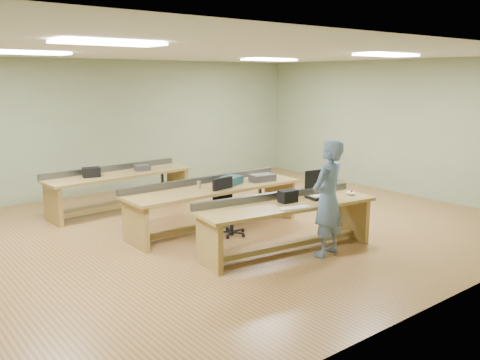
% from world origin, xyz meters
% --- Properties ---
extents(floor, '(10.00, 10.00, 0.00)m').
position_xyz_m(floor, '(0.00, 0.00, 0.00)').
color(floor, olive).
rests_on(floor, ground).
extents(ceiling, '(10.00, 10.00, 0.00)m').
position_xyz_m(ceiling, '(0.00, 0.00, 3.00)').
color(ceiling, silver).
rests_on(ceiling, wall_back).
extents(wall_back, '(10.00, 0.04, 3.00)m').
position_xyz_m(wall_back, '(0.00, 4.00, 1.50)').
color(wall_back, gray).
rests_on(wall_back, floor).
extents(wall_front, '(10.00, 0.04, 3.00)m').
position_xyz_m(wall_front, '(0.00, -4.00, 1.50)').
color(wall_front, gray).
rests_on(wall_front, floor).
extents(wall_right, '(0.04, 8.00, 3.00)m').
position_xyz_m(wall_right, '(5.00, 0.00, 1.50)').
color(wall_right, gray).
rests_on(wall_right, floor).
extents(fluor_panels, '(6.20, 3.50, 0.03)m').
position_xyz_m(fluor_panels, '(0.00, 0.00, 2.97)').
color(fluor_panels, white).
rests_on(fluor_panels, ceiling).
extents(workbench_front, '(2.93, 1.12, 0.86)m').
position_xyz_m(workbench_front, '(0.17, -1.56, 0.56)').
color(workbench_front, '#A18244').
rests_on(workbench_front, floor).
extents(workbench_mid, '(3.24, 0.88, 0.86)m').
position_xyz_m(workbench_mid, '(-0.01, 0.09, 0.56)').
color(workbench_mid, '#A18244').
rests_on(workbench_mid, floor).
extents(workbench_back, '(2.98, 0.98, 0.86)m').
position_xyz_m(workbench_back, '(-0.75, 2.27, 0.56)').
color(workbench_back, '#A18244').
rests_on(workbench_back, floor).
extents(person, '(0.71, 0.54, 1.73)m').
position_xyz_m(person, '(0.54, -2.05, 0.87)').
color(person, slate).
rests_on(person, floor).
extents(laptop_base, '(0.40, 0.35, 0.04)m').
position_xyz_m(laptop_base, '(0.80, -1.64, 0.77)').
color(laptop_base, black).
rests_on(laptop_base, workbench_front).
extents(laptop_screen, '(0.36, 0.08, 0.28)m').
position_xyz_m(laptop_screen, '(0.82, -1.50, 1.03)').
color(laptop_screen, black).
rests_on(laptop_screen, laptop_base).
extents(keyboard, '(0.46, 0.27, 0.03)m').
position_xyz_m(keyboard, '(0.04, -1.88, 0.76)').
color(keyboard, silver).
rests_on(keyboard, workbench_front).
extents(trackball_mouse, '(0.17, 0.18, 0.06)m').
position_xyz_m(trackball_mouse, '(1.37, -1.79, 0.78)').
color(trackball_mouse, white).
rests_on(trackball_mouse, workbench_front).
extents(camera_bag, '(0.29, 0.20, 0.18)m').
position_xyz_m(camera_bag, '(0.24, -1.52, 0.84)').
color(camera_bag, black).
rests_on(camera_bag, workbench_front).
extents(task_chair, '(0.58, 0.58, 0.95)m').
position_xyz_m(task_chair, '(0.01, -0.35, 0.35)').
color(task_chair, black).
rests_on(task_chair, floor).
extents(parts_bin_teal, '(0.46, 0.40, 0.13)m').
position_xyz_m(parts_bin_teal, '(0.38, 0.08, 0.82)').
color(parts_bin_teal, '#153945').
rests_on(parts_bin_teal, workbench_mid).
extents(parts_bin_grey, '(0.48, 0.35, 0.12)m').
position_xyz_m(parts_bin_grey, '(0.99, -0.05, 0.81)').
color(parts_bin_grey, '#343436').
rests_on(parts_bin_grey, workbench_mid).
extents(mug, '(0.16, 0.16, 0.10)m').
position_xyz_m(mug, '(0.03, 0.03, 0.80)').
color(mug, '#343436').
rests_on(mug, workbench_mid).
extents(drinks_can, '(0.09, 0.09, 0.13)m').
position_xyz_m(drinks_can, '(-0.29, 0.11, 0.82)').
color(drinks_can, silver).
rests_on(drinks_can, workbench_mid).
extents(storage_box_back, '(0.36, 0.29, 0.18)m').
position_xyz_m(storage_box_back, '(-1.32, 2.22, 0.84)').
color(storage_box_back, black).
rests_on(storage_box_back, workbench_back).
extents(tray_back, '(0.29, 0.22, 0.11)m').
position_xyz_m(tray_back, '(-0.25, 2.22, 0.81)').
color(tray_back, '#343436').
rests_on(tray_back, workbench_back).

